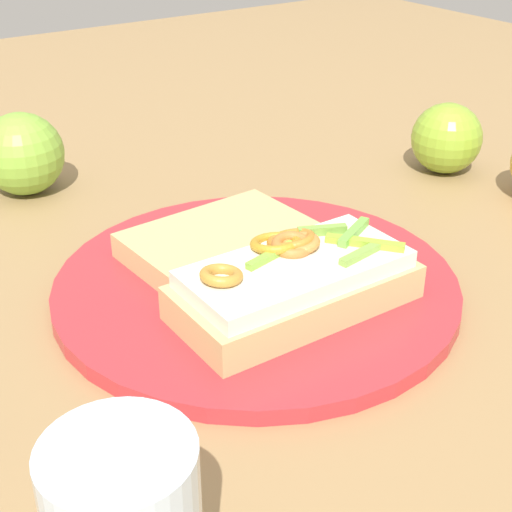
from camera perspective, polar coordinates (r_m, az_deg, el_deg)
The scene contains 6 objects.
ground_plane at distance 0.59m, azimuth -0.00°, elevation -2.74°, with size 2.00×2.00×0.00m, color olive.
plate at distance 0.59m, azimuth -0.00°, elevation -2.23°, with size 0.31×0.31×0.01m, color red.
sandwich at distance 0.54m, azimuth 2.97°, elevation -2.00°, with size 0.09×0.18×0.05m.
bread_slice_side at distance 0.62m, azimuth -2.63°, elevation 1.05°, with size 0.15×0.10×0.02m, color tan.
apple_0 at distance 0.79m, azimuth -17.27°, elevation 7.40°, with size 0.08×0.08×0.08m, color #7AAD38.
apple_2 at distance 0.83m, azimuth 14.23°, elevation 8.64°, with size 0.07×0.07×0.07m, color #81A82D.
Camera 1 is at (-0.42, 0.28, 0.31)m, focal length 52.83 mm.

